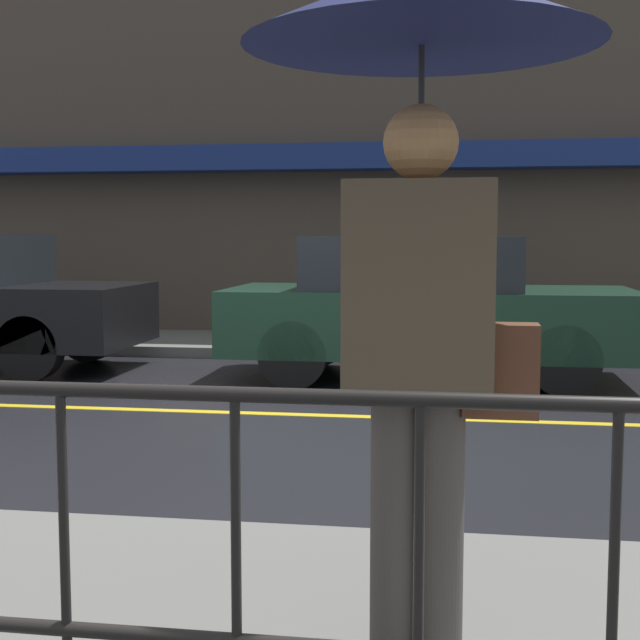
# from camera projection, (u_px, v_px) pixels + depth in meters

# --- Properties ---
(ground_plane) EXTENTS (80.00, 80.00, 0.00)m
(ground_plane) POSITION_uv_depth(u_px,v_px,m) (252.00, 413.00, 7.66)
(ground_plane) COLOR black
(sidewalk_far) EXTENTS (28.00, 2.00, 0.13)m
(sidewalk_far) POSITION_uv_depth(u_px,v_px,m) (325.00, 345.00, 11.83)
(sidewalk_far) COLOR slate
(sidewalk_far) RESTS_ON ground_plane
(lane_marking) EXTENTS (25.20, 0.12, 0.01)m
(lane_marking) POSITION_uv_depth(u_px,v_px,m) (252.00, 413.00, 7.66)
(lane_marking) COLOR gold
(lane_marking) RESTS_ON ground_plane
(building_storefront) EXTENTS (28.00, 0.85, 6.31)m
(building_storefront) POSITION_uv_depth(u_px,v_px,m) (337.00, 122.00, 12.64)
(building_storefront) COLOR #4C4238
(building_storefront) RESTS_ON ground_plane
(pedestrian) EXTENTS (1.14, 1.14, 2.25)m
(pedestrian) POSITION_uv_depth(u_px,v_px,m) (423.00, 111.00, 2.81)
(pedestrian) COLOR #4C4742
(pedestrian) RESTS_ON sidewalk_near
(car_dark_green) EXTENTS (4.24, 1.77, 1.52)m
(car_dark_green) POSITION_uv_depth(u_px,v_px,m) (425.00, 307.00, 9.40)
(car_dark_green) COLOR #193828
(car_dark_green) RESTS_ON ground_plane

